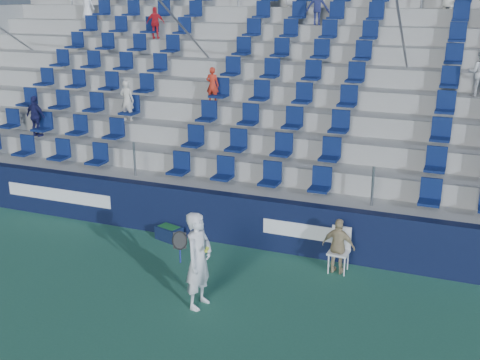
% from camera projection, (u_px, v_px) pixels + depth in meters
% --- Properties ---
extents(ground, '(70.00, 70.00, 0.00)m').
position_uv_depth(ground, '(176.00, 305.00, 11.47)').
color(ground, '#2D6951').
rests_on(ground, ground).
extents(sponsor_wall, '(24.00, 0.32, 1.20)m').
position_uv_depth(sponsor_wall, '(238.00, 220.00, 14.08)').
color(sponsor_wall, '#0E1534').
rests_on(sponsor_wall, ground).
extents(grandstand, '(24.00, 8.17, 6.63)m').
position_uv_depth(grandstand, '(301.00, 115.00, 18.12)').
color(grandstand, '#979893').
rests_on(grandstand, ground).
extents(tennis_player, '(0.69, 0.72, 1.88)m').
position_uv_depth(tennis_player, '(199.00, 260.00, 11.16)').
color(tennis_player, silver).
rests_on(tennis_player, ground).
extents(line_judge_chair, '(0.44, 0.45, 0.96)m').
position_uv_depth(line_judge_chair, '(340.00, 246.00, 12.75)').
color(line_judge_chair, white).
rests_on(line_judge_chair, ground).
extents(line_judge, '(0.73, 0.36, 1.21)m').
position_uv_depth(line_judge, '(339.00, 246.00, 12.60)').
color(line_judge, tan).
rests_on(line_judge, ground).
extents(ball_bin, '(0.69, 0.55, 0.34)m').
position_uv_depth(ball_bin, '(169.00, 232.00, 14.42)').
color(ball_bin, '#101B3B').
rests_on(ball_bin, ground).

